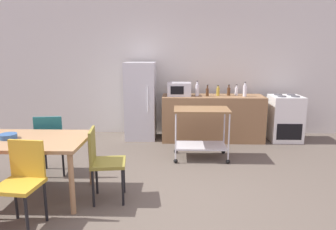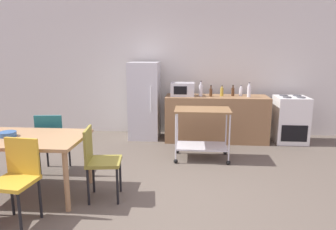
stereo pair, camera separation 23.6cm
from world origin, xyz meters
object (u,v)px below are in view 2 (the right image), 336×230
at_px(refrigerator, 145,101).
at_px(bottle_wine, 222,92).
at_px(bottle_olive_oil, 233,92).
at_px(fruit_bowl, 7,134).
at_px(chair_olive, 98,158).
at_px(stove_oven, 290,119).
at_px(chair_teal, 52,139).
at_px(bottle_vinegar, 249,91).
at_px(bottle_sesame_oil, 201,90).
at_px(kitchen_cart, 202,126).
at_px(bottle_hot_sauce, 241,91).
at_px(bottle_sparkling_water, 211,92).
at_px(chair_mustard, 17,176).
at_px(dining_table, 23,143).
at_px(microwave, 183,89).

xyz_separation_m(refrigerator, bottle_wine, (1.55, -0.09, 0.21)).
distance_m(bottle_olive_oil, fruit_bowl, 4.05).
bearing_deg(chair_olive, stove_oven, -56.27).
height_order(chair_teal, stove_oven, stove_oven).
bearing_deg(bottle_vinegar, bottle_sesame_oil, 177.18).
bearing_deg(chair_olive, chair_teal, 42.97).
distance_m(bottle_sesame_oil, bottle_vinegar, 0.92).
height_order(kitchen_cart, bottle_hot_sauce, bottle_hot_sauce).
xyz_separation_m(refrigerator, fruit_bowl, (-1.29, -2.70, 0.00)).
xyz_separation_m(refrigerator, bottle_sparkling_water, (1.33, -0.16, 0.21)).
relative_size(kitchen_cart, bottle_olive_oil, 4.18).
xyz_separation_m(kitchen_cart, bottle_hot_sauce, (0.78, 1.21, 0.41)).
bearing_deg(bottle_wine, fruit_bowl, -137.25).
bearing_deg(bottle_hot_sauce, fruit_bowl, -140.02).
height_order(chair_teal, bottle_wine, bottle_wine).
relative_size(stove_oven, kitchen_cart, 1.01).
bearing_deg(fruit_bowl, bottle_wine, 42.75).
bearing_deg(bottle_vinegar, stove_oven, 5.99).
height_order(refrigerator, bottle_sparkling_water, refrigerator).
relative_size(chair_mustard, bottle_vinegar, 3.16).
distance_m(chair_olive, bottle_vinegar, 3.42).
height_order(chair_olive, bottle_hot_sauce, bottle_hot_sauce).
xyz_separation_m(bottle_sesame_oil, bottle_sparkling_water, (0.20, -0.04, -0.03)).
bearing_deg(bottle_olive_oil, dining_table, -137.34).
bearing_deg(bottle_sparkling_water, microwave, 174.64).
bearing_deg(refrigerator, chair_olive, -92.98).
xyz_separation_m(dining_table, stove_oven, (4.00, 2.61, -0.22)).
bearing_deg(bottle_wine, bottle_sparkling_water, -161.33).
bearing_deg(refrigerator, chair_teal, -118.28).
bearing_deg(microwave, bottle_hot_sauce, 4.71).
relative_size(dining_table, bottle_wine, 7.19).
bearing_deg(chair_olive, refrigerator, -10.46).
relative_size(dining_table, bottle_sesame_oil, 5.04).
xyz_separation_m(refrigerator, bottle_sesame_oil, (1.13, -0.12, 0.25)).
xyz_separation_m(microwave, bottle_hot_sauce, (1.15, 0.09, -0.04)).
bearing_deg(kitchen_cart, stove_oven, 32.92).
height_order(chair_mustard, kitchen_cart, chair_mustard).
height_order(bottle_wine, bottle_hot_sauce, bottle_hot_sauce).
distance_m(stove_oven, bottle_hot_sauce, 1.11).
xyz_separation_m(chair_olive, stove_oven, (3.04, 2.66, -0.07)).
relative_size(chair_olive, kitchen_cart, 0.98).
bearing_deg(bottle_sparkling_water, bottle_vinegar, -0.82).
relative_size(bottle_olive_oil, fruit_bowl, 1.07).
bearing_deg(bottle_olive_oil, kitchen_cart, -118.12).
height_order(bottle_sparkling_water, bottle_hot_sauce, bottle_sparkling_water).
height_order(stove_oven, fruit_bowl, stove_oven).
xyz_separation_m(chair_olive, bottle_hot_sauce, (2.07, 2.73, 0.47)).
bearing_deg(chair_teal, bottle_sesame_oil, -146.86).
height_order(chair_olive, fruit_bowl, chair_olive).
xyz_separation_m(dining_table, chair_teal, (0.04, 0.71, -0.15)).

